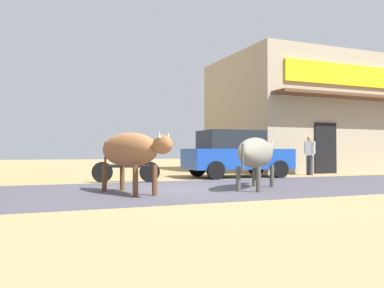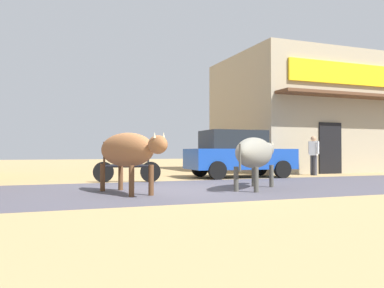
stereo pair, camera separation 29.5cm
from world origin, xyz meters
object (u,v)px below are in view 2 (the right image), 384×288
cow_near_brown (127,150)px  pedestrian_by_shop (314,152)px  cow_far_dark (256,153)px  parked_motorcycle (128,166)px  parked_hatchback_car (238,153)px

cow_near_brown → pedestrian_by_shop: size_ratio=1.81×
cow_far_dark → pedestrian_by_shop: pedestrian_by_shop is taller
cow_near_brown → cow_far_dark: cow_near_brown is taller
pedestrian_by_shop → parked_motorcycle: bearing=-172.6°
parked_hatchback_car → cow_far_dark: size_ratio=1.63×
parked_motorcycle → cow_far_dark: cow_far_dark is taller
parked_motorcycle → cow_far_dark: bearing=-53.3°
parked_hatchback_car → pedestrian_by_shop: bearing=1.8°
cow_near_brown → parked_motorcycle: bearing=77.6°
pedestrian_by_shop → cow_near_brown: bearing=-152.9°
parked_hatchback_car → cow_far_dark: parked_hatchback_car is taller
parked_hatchback_car → pedestrian_by_shop: parked_hatchback_car is taller
parked_hatchback_car → parked_motorcycle: parked_hatchback_car is taller
parked_hatchback_car → cow_far_dark: bearing=-112.0°
parked_hatchback_car → pedestrian_by_shop: size_ratio=2.50×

